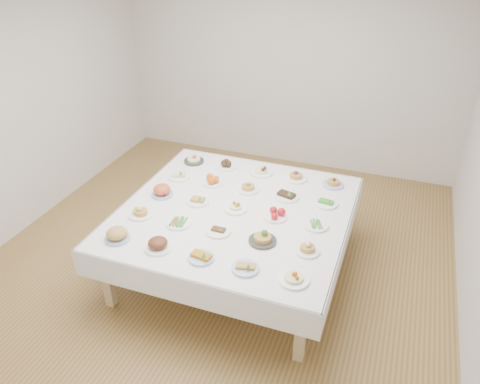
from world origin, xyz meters
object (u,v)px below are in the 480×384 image
(dish_0, at_px, (117,233))
(dish_24, at_px, (334,181))
(dish_12, at_px, (236,206))
(display_table, at_px, (235,215))

(dish_0, height_order, dish_24, dish_0)
(dish_0, relative_size, dish_12, 1.09)
(dish_12, distance_m, dish_24, 1.19)
(display_table, distance_m, dish_0, 1.20)
(display_table, xyz_separation_m, dish_24, (0.85, 0.85, 0.12))
(dish_0, distance_m, dish_12, 1.20)
(dish_0, bearing_deg, dish_12, 45.09)
(dish_0, bearing_deg, display_table, 45.15)
(dish_12, xyz_separation_m, dish_24, (0.84, 0.84, 0.01))
(dish_24, bearing_deg, dish_12, -135.03)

